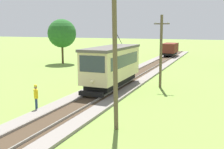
% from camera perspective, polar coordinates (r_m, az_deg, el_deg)
% --- Properties ---
extents(red_tram, '(2.60, 8.54, 4.79)m').
position_cam_1_polar(red_tram, '(23.57, 0.04, 2.08)').
color(red_tram, beige).
rests_on(red_tram, rail_right).
extents(freight_car, '(2.40, 5.20, 2.31)m').
position_cam_1_polar(freight_car, '(51.15, 12.35, 5.40)').
color(freight_car, maroon).
rests_on(freight_car, rail_right).
extents(utility_pole_near_tram, '(1.40, 0.65, 8.24)m').
position_cam_1_polar(utility_pole_near_tram, '(13.60, 0.65, 4.86)').
color(utility_pole_near_tram, brown).
rests_on(utility_pole_near_tram, ground).
extents(utility_pole_mid, '(1.40, 0.44, 6.59)m').
position_cam_1_polar(utility_pole_mid, '(24.44, 10.48, 5.02)').
color(utility_pole_mid, brown).
rests_on(utility_pole_mid, ground).
extents(track_worker, '(0.44, 0.44, 1.78)m').
position_cam_1_polar(track_worker, '(18.26, -16.04, -4.51)').
color(track_worker, navy).
rests_on(track_worker, ground).
extents(tree_left_far, '(4.33, 4.33, 6.79)m').
position_cam_1_polar(tree_left_far, '(41.61, -10.72, 8.67)').
color(tree_left_far, '#4C3823').
rests_on(tree_left_far, ground).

